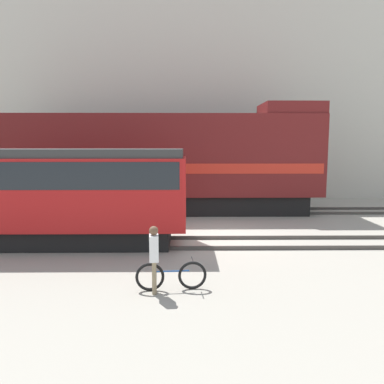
% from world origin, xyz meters
% --- Properties ---
extents(ground_plane, '(120.00, 120.00, 0.00)m').
position_xyz_m(ground_plane, '(0.00, 0.00, 0.00)').
color(ground_plane, '#9E998C').
extents(track_near, '(60.00, 1.50, 0.14)m').
position_xyz_m(track_near, '(0.00, -1.09, 0.07)').
color(track_near, '#47423D').
rests_on(track_near, ground).
extents(track_far, '(60.00, 1.51, 0.14)m').
position_xyz_m(track_far, '(0.00, 5.41, 0.07)').
color(track_far, '#47423D').
rests_on(track_far, ground).
extents(building_backdrop, '(35.86, 6.00, 12.93)m').
position_xyz_m(building_backdrop, '(0.00, 13.50, 6.47)').
color(building_backdrop, beige).
rests_on(building_backdrop, ground).
extents(freight_locomotive, '(17.24, 3.04, 5.71)m').
position_xyz_m(freight_locomotive, '(-2.92, 5.41, 2.68)').
color(freight_locomotive, black).
rests_on(freight_locomotive, ground).
extents(streetcar, '(9.74, 2.54, 3.46)m').
position_xyz_m(streetcar, '(-6.22, -1.09, 1.98)').
color(streetcar, black).
rests_on(streetcar, ground).
extents(bicycle, '(1.77, 0.44, 0.78)m').
position_xyz_m(bicycle, '(-1.70, -5.36, 0.36)').
color(bicycle, black).
rests_on(bicycle, ground).
extents(person, '(0.25, 0.38, 1.67)m').
position_xyz_m(person, '(-2.11, -5.55, 1.01)').
color(person, '#8C7A5B').
rests_on(person, ground).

